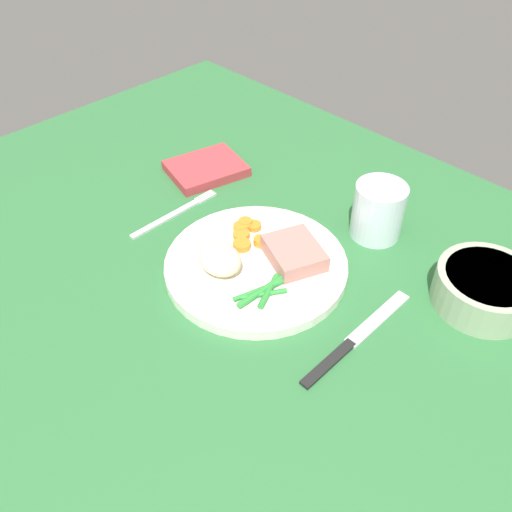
{
  "coord_description": "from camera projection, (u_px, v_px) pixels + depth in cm",
  "views": [
    {
      "loc": [
        40.16,
        -37.94,
        54.42
      ],
      "look_at": [
        1.18,
        0.99,
        4.6
      ],
      "focal_mm": 37.66,
      "sensor_mm": 36.0,
      "label": 1
    }
  ],
  "objects": [
    {
      "name": "napkin",
      "position": [
        206.0,
        168.0,
        0.94
      ],
      "size": [
        12.89,
        14.63,
        1.68
      ],
      "primitive_type": "cube",
      "rotation": [
        0.0,
        0.0,
        -0.25
      ],
      "color": "#B2383D",
      "rests_on": "dining_table"
    },
    {
      "name": "dining_table",
      "position": [
        245.0,
        274.0,
        0.77
      ],
      "size": [
        120.0,
        90.0,
        2.0
      ],
      "color": "#2D6B38",
      "rests_on": "ground"
    },
    {
      "name": "fork",
      "position": [
        174.0,
        214.0,
        0.85
      ],
      "size": [
        1.44,
        16.6,
        0.4
      ],
      "rotation": [
        0.0,
        0.0,
        -0.05
      ],
      "color": "silver",
      "rests_on": "dining_table"
    },
    {
      "name": "salad_bowl",
      "position": [
        486.0,
        287.0,
        0.7
      ],
      "size": [
        13.09,
        13.09,
        4.96
      ],
      "color": "#99B28C",
      "rests_on": "dining_table"
    },
    {
      "name": "dinner_plate",
      "position": [
        256.0,
        265.0,
        0.75
      ],
      "size": [
        25.65,
        25.65,
        1.6
      ],
      "primitive_type": "cylinder",
      "color": "white",
      "rests_on": "dining_table"
    },
    {
      "name": "knife",
      "position": [
        355.0,
        339.0,
        0.66
      ],
      "size": [
        1.7,
        20.5,
        0.64
      ],
      "rotation": [
        0.0,
        0.0,
        -0.01
      ],
      "color": "black",
      "rests_on": "dining_table"
    },
    {
      "name": "carrot_slices",
      "position": [
        247.0,
        234.0,
        0.79
      ],
      "size": [
        6.83,
        6.75,
        1.14
      ],
      "color": "orange",
      "rests_on": "dinner_plate"
    },
    {
      "name": "mashed_potatoes",
      "position": [
        220.0,
        259.0,
        0.72
      ],
      "size": [
        6.55,
        5.26,
        3.86
      ],
      "primitive_type": "ellipsoid",
      "color": "beige",
      "rests_on": "dinner_plate"
    },
    {
      "name": "water_glass",
      "position": [
        378.0,
        214.0,
        0.8
      ],
      "size": [
        7.6,
        7.6,
        8.5
      ],
      "color": "silver",
      "rests_on": "dining_table"
    },
    {
      "name": "meat_portion",
      "position": [
        294.0,
        253.0,
        0.74
      ],
      "size": [
        10.2,
        9.44,
        2.44
      ],
      "primitive_type": "cube",
      "rotation": [
        0.0,
        0.0,
        -0.39
      ],
      "color": "#B2756B",
      "rests_on": "dinner_plate"
    },
    {
      "name": "green_beans",
      "position": [
        266.0,
        290.0,
        0.7
      ],
      "size": [
        4.31,
        10.1,
        0.87
      ],
      "color": "#2D8C38",
      "rests_on": "dinner_plate"
    }
  ]
}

